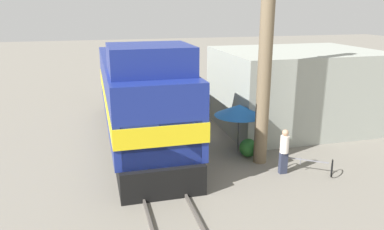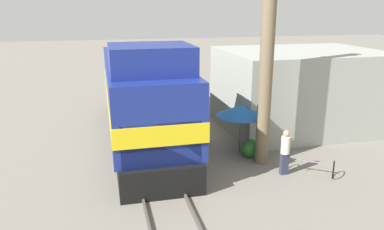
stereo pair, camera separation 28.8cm
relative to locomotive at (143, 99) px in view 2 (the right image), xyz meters
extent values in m
plane|color=slate|center=(0.00, -1.69, -2.12)|extent=(120.00, 120.00, 0.00)
cube|color=#4C4742|center=(-0.72, -1.69, -2.04)|extent=(0.08, 33.92, 0.15)
cube|color=#4C4742|center=(0.72, -1.69, -2.04)|extent=(0.08, 33.92, 0.15)
cube|color=black|center=(0.00, 0.37, -1.57)|extent=(2.94, 12.67, 1.09)
cube|color=navy|center=(0.00, 0.37, 0.39)|extent=(3.20, 12.17, 2.82)
cube|color=yellow|center=(0.00, 0.37, 0.10)|extent=(3.24, 12.29, 0.70)
cube|color=yellow|center=(0.00, -4.82, -0.25)|extent=(2.72, 1.77, 1.55)
cube|color=navy|center=(0.00, -3.43, 2.32)|extent=(3.00, 2.79, 1.05)
cylinder|color=#726047|center=(4.48, -3.73, 2.45)|extent=(0.55, 0.55, 9.13)
cylinder|color=#4C4C4C|center=(3.99, -2.46, -1.08)|extent=(0.05, 0.05, 2.07)
cone|color=#1959B2|center=(3.99, -2.46, -0.16)|extent=(2.17, 2.17, 0.49)
cube|color=#595959|center=(7.99, 3.90, -1.08)|extent=(0.12, 0.12, 2.07)
cube|color=#198C3F|center=(7.99, 3.90, 0.63)|extent=(2.53, 0.08, 1.35)
sphere|color=#2D722D|center=(4.24, -3.08, -1.72)|extent=(0.79, 0.79, 0.79)
cube|color=#2D3347|center=(4.87, -5.01, -1.68)|extent=(0.30, 0.20, 0.86)
cylinder|color=silver|center=(4.87, -5.01, -0.91)|extent=(0.34, 0.34, 0.68)
sphere|color=tan|center=(4.87, -5.01, -0.44)|extent=(0.25, 0.25, 0.25)
torus|color=black|center=(5.11, -4.76, -1.77)|extent=(0.43, 0.59, 0.68)
torus|color=black|center=(6.54, -5.77, -1.77)|extent=(0.43, 0.59, 0.68)
cube|color=slate|center=(5.82, -5.26, -1.58)|extent=(1.24, 0.89, 0.04)
cylinder|color=slate|center=(5.57, -5.09, -1.66)|extent=(0.04, 0.04, 0.28)
cube|color=#999E93|center=(8.42, 0.49, -0.06)|extent=(8.08, 6.24, 4.10)
camera|label=1|loc=(-2.03, -17.12, 4.20)|focal=35.00mm
camera|label=2|loc=(-1.75, -17.19, 4.20)|focal=35.00mm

